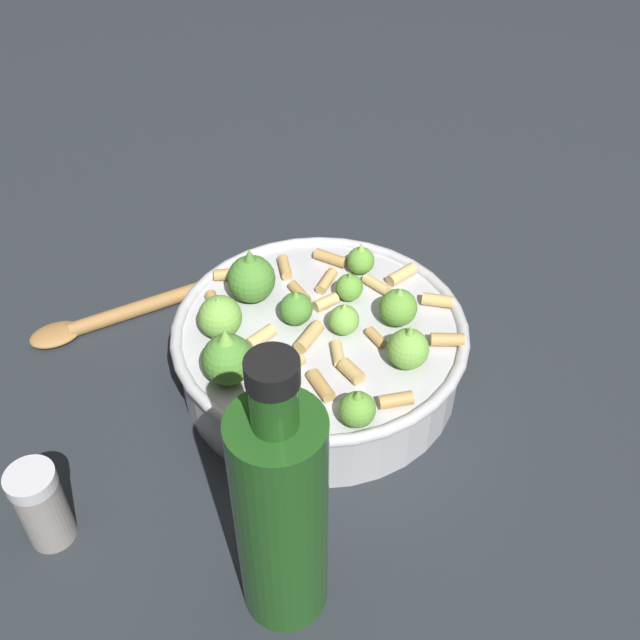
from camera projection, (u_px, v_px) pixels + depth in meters
name	position (u px, v px, depth m)	size (l,w,h in m)	color
ground_plane	(320.00, 375.00, 0.73)	(2.40, 2.40, 0.00)	#23282D
cooking_pan	(318.00, 346.00, 0.70)	(0.27, 0.27, 0.12)	#B7B7BC
pepper_shaker	(42.00, 506.00, 0.57)	(0.04, 0.04, 0.08)	gray
olive_oil_bottle	(281.00, 513.00, 0.49)	(0.06, 0.06, 0.25)	#1E4C19
wooden_spoon	(124.00, 314.00, 0.78)	(0.16, 0.19, 0.02)	#9E703D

